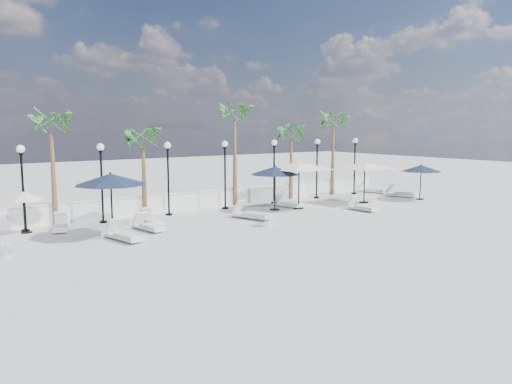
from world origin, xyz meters
TOP-DOWN VIEW (x-y plane):
  - ground at (0.00, 0.00)m, footprint 100.00×100.00m
  - balustrade at (0.00, 7.50)m, footprint 26.00×0.30m
  - lamppost_0 at (-10.50, 6.50)m, footprint 0.36×0.36m
  - lamppost_1 at (-7.00, 6.50)m, footprint 0.36×0.36m
  - lamppost_2 at (-3.50, 6.50)m, footprint 0.36×0.36m
  - lamppost_3 at (0.00, 6.50)m, footprint 0.36×0.36m
  - lamppost_4 at (3.50, 6.50)m, footprint 0.36×0.36m
  - lamppost_5 at (7.00, 6.50)m, footprint 0.36×0.36m
  - lamppost_6 at (10.50, 6.50)m, footprint 0.36×0.36m
  - palm_0 at (-9.00, 7.30)m, footprint 2.60×2.60m
  - palm_1 at (-4.50, 7.30)m, footprint 2.60×2.60m
  - palm_2 at (1.20, 7.30)m, footprint 2.60×2.60m
  - palm_3 at (5.50, 7.30)m, footprint 2.60×2.60m
  - palm_4 at (9.20, 7.30)m, footprint 2.60×2.60m
  - lounger_0 at (-7.60, 2.22)m, footprint 1.01×2.09m
  - lounger_1 at (-9.19, 5.76)m, footprint 1.10×1.94m
  - lounger_2 at (-5.99, 3.46)m, footprint 0.88×1.91m
  - lounger_3 at (-5.40, 4.49)m, footprint 0.65×1.87m
  - lounger_4 at (-0.61, 3.05)m, footprint 1.33×2.24m
  - lounger_5 at (3.15, 4.79)m, footprint 0.94×1.79m
  - lounger_6 at (5.72, 1.45)m, footprint 0.69×1.83m
  - lounger_7 at (11.99, 3.67)m, footprint 1.20×2.11m
  - lounger_8 at (11.99, 6.22)m, footprint 1.25×2.02m
  - side_table_0 at (-12.00, 2.22)m, footprint 0.54×0.54m
  - side_table_1 at (-0.99, 1.14)m, footprint 0.59×0.59m
  - side_table_2 at (8.93, 3.43)m, footprint 0.47×0.47m
  - parasol_navy_left at (-7.62, 3.51)m, footprint 3.08×3.08m
  - parasol_navy_mid at (2.02, 4.52)m, footprint 2.79×2.79m
  - parasol_navy_right at (12.00, 2.25)m, footprint 2.52×2.52m
  - parasol_cream_sq_a at (3.38, 4.08)m, footprint 5.78×5.78m
  - parasol_cream_sq_b at (8.03, 3.39)m, footprint 5.35×5.35m
  - parasol_cream_small at (-10.52, 6.20)m, footprint 1.53×1.53m

SIDE VIEW (x-z plane):
  - ground at x=0.00m, z-range 0.00..0.00m
  - lounger_5 at x=3.15m, z-range -0.10..0.53m
  - lounger_6 at x=5.72m, z-range -0.11..0.56m
  - lounger_2 at x=-5.99m, z-range -0.11..0.58m
  - lounger_1 at x=-9.19m, z-range -0.11..0.58m
  - lounger_3 at x=-5.40m, z-range -0.11..0.58m
  - lounger_8 at x=11.99m, z-range -0.12..0.60m
  - lounger_0 at x=-7.60m, z-range -0.12..0.63m
  - lounger_7 at x=11.99m, z-range -0.12..0.63m
  - lounger_4 at x=-0.61m, z-range -0.13..0.67m
  - side_table_2 at x=8.93m, z-range 0.05..0.50m
  - side_table_0 at x=-12.00m, z-range 0.05..0.58m
  - side_table_1 at x=-0.99m, z-range 0.06..0.63m
  - balustrade at x=0.00m, z-range -0.04..0.97m
  - parasol_cream_small at x=-10.52m, z-range 0.67..2.55m
  - parasol_navy_right at x=12.00m, z-range 0.85..3.11m
  - parasol_navy_mid at x=2.02m, z-range 0.95..3.44m
  - parasol_navy_left at x=-7.62m, z-range 1.04..3.76m
  - parasol_cream_sq_b at x=8.03m, z-range 1.14..3.82m
  - lamppost_0 at x=-10.50m, z-range 0.57..4.41m
  - lamppost_1 at x=-7.00m, z-range 0.57..4.41m
  - lamppost_2 at x=-3.50m, z-range 0.57..4.41m
  - lamppost_3 at x=0.00m, z-range 0.57..4.41m
  - lamppost_4 at x=3.50m, z-range 0.57..4.41m
  - lamppost_5 at x=7.00m, z-range 0.57..4.41m
  - lamppost_6 at x=10.50m, z-range 0.57..4.41m
  - parasol_cream_sq_a at x=3.38m, z-range 1.21..4.05m
  - palm_1 at x=-4.50m, z-range 1.40..6.10m
  - palm_3 at x=5.50m, z-range 1.50..6.40m
  - palm_0 at x=-9.00m, z-range 1.78..7.28m
  - palm_4 at x=9.20m, z-range 1.88..7.58m
  - palm_2 at x=1.20m, z-range 2.07..8.17m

